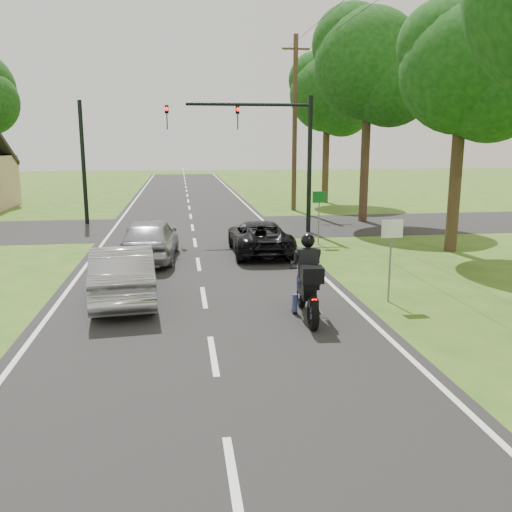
% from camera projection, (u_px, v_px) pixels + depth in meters
% --- Properties ---
extents(ground, '(140.00, 140.00, 0.00)m').
position_uv_depth(ground, '(213.00, 356.00, 10.42)').
color(ground, '#305818').
rests_on(ground, ground).
extents(road, '(8.00, 100.00, 0.01)m').
position_uv_depth(road, '(196.00, 252.00, 20.11)').
color(road, black).
rests_on(road, ground).
extents(cross_road, '(60.00, 7.00, 0.01)m').
position_uv_depth(cross_road, '(192.00, 228.00, 25.92)').
color(cross_road, black).
rests_on(cross_road, ground).
extents(motorcycle_rider, '(0.67, 2.35, 2.03)m').
position_uv_depth(motorcycle_rider, '(308.00, 286.00, 12.43)').
color(motorcycle_rider, black).
rests_on(motorcycle_rider, ground).
extents(dark_suv, '(2.05, 4.42, 1.23)m').
position_uv_depth(dark_suv, '(260.00, 237.00, 19.81)').
color(dark_suv, black).
rests_on(dark_suv, road).
extents(silver_sedan, '(1.94, 4.48, 1.43)m').
position_uv_depth(silver_sedan, '(123.00, 273.00, 13.92)').
color(silver_sedan, '#A0A1A5').
rests_on(silver_sedan, road).
extents(silver_suv, '(2.03, 4.47, 1.49)m').
position_uv_depth(silver_suv, '(150.00, 239.00, 18.69)').
color(silver_suv, '#989A9F').
rests_on(silver_suv, road).
extents(traffic_signal, '(6.38, 0.44, 6.00)m').
position_uv_depth(traffic_signal, '(268.00, 139.00, 23.58)').
color(traffic_signal, black).
rests_on(traffic_signal, ground).
extents(signal_pole_far, '(0.20, 0.20, 6.00)m').
position_uv_depth(signal_pole_far, '(83.00, 163.00, 26.54)').
color(signal_pole_far, black).
rests_on(signal_pole_far, ground).
extents(utility_pole_far, '(1.60, 0.28, 10.00)m').
position_uv_depth(utility_pole_far, '(295.00, 123.00, 31.53)').
color(utility_pole_far, '#4F3924').
rests_on(utility_pole_far, ground).
extents(sign_white, '(0.55, 0.07, 2.12)m').
position_uv_depth(sign_white, '(392.00, 241.00, 13.62)').
color(sign_white, slate).
rests_on(sign_white, ground).
extents(sign_green, '(0.55, 0.07, 2.12)m').
position_uv_depth(sign_green, '(319.00, 205.00, 21.39)').
color(sign_green, slate).
rests_on(sign_green, ground).
extents(tree_row_c, '(4.80, 4.65, 8.76)m').
position_uv_depth(tree_row_c, '(473.00, 78.00, 18.98)').
color(tree_row_c, '#332316').
rests_on(tree_row_c, ground).
extents(tree_row_d, '(5.76, 5.58, 10.45)m').
position_uv_depth(tree_row_d, '(376.00, 71.00, 26.36)').
color(tree_row_d, '#332316').
rests_on(tree_row_d, ground).
extents(tree_row_e, '(5.28, 5.12, 9.61)m').
position_uv_depth(tree_row_e, '(332.00, 98.00, 35.27)').
color(tree_row_e, '#332316').
rests_on(tree_row_e, ground).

